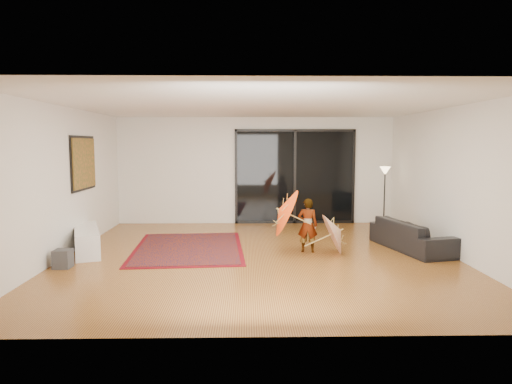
{
  "coord_description": "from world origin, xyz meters",
  "views": [
    {
      "loc": [
        -0.23,
        -8.11,
        2.02
      ],
      "look_at": [
        -0.05,
        0.68,
        1.1
      ],
      "focal_mm": 32.0,
      "sensor_mm": 36.0,
      "label": 1
    }
  ],
  "objects_px": {
    "media_console": "(87,240)",
    "child": "(308,225)",
    "sofa": "(412,235)",
    "ottoman": "(393,233)"
  },
  "relations": [
    {
      "from": "sofa",
      "to": "child",
      "type": "height_order",
      "value": "child"
    },
    {
      "from": "sofa",
      "to": "child",
      "type": "distance_m",
      "value": 2.05
    },
    {
      "from": "child",
      "to": "ottoman",
      "type": "bearing_deg",
      "value": -145.66
    },
    {
      "from": "media_console",
      "to": "child",
      "type": "relative_size",
      "value": 1.62
    },
    {
      "from": "child",
      "to": "sofa",
      "type": "bearing_deg",
      "value": -165.8
    },
    {
      "from": "media_console",
      "to": "child",
      "type": "distance_m",
      "value": 4.17
    },
    {
      "from": "media_console",
      "to": "sofa",
      "type": "height_order",
      "value": "sofa"
    },
    {
      "from": "ottoman",
      "to": "child",
      "type": "height_order",
      "value": "child"
    },
    {
      "from": "media_console",
      "to": "ottoman",
      "type": "relative_size",
      "value": 2.43
    },
    {
      "from": "media_console",
      "to": "sofa",
      "type": "distance_m",
      "value": 6.2
    }
  ]
}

